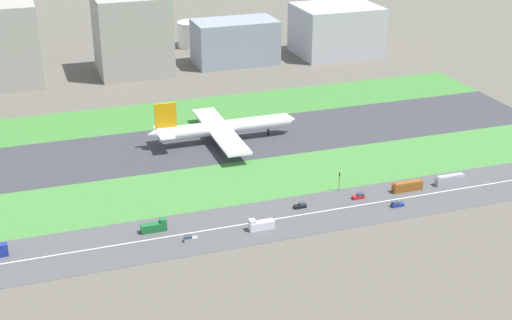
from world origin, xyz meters
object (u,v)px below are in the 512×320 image
bus_0 (450,180)px  traffic_light (339,180)px  car_2 (397,204)px  office_tower (235,42)px  airliner (221,128)px  hangar_building (132,35)px  fuel_tank_west (150,39)px  car_0 (190,239)px  truck_2 (261,225)px  car_3 (359,196)px  bus_1 (407,186)px  fuel_tank_centre (192,34)px  car_1 (301,206)px  truck_0 (155,227)px  cargo_warehouse (336,30)px

bus_0 → traffic_light: bearing=169.1°
car_2 → office_tower: size_ratio=0.09×
airliner → hangar_building: hangar_building is taller
hangar_building → fuel_tank_west: 50.64m
airliner → car_0: bearing=-113.1°
truck_2 → car_3: (40.50, 10.00, -0.75)m
bus_1 → hangar_building: hangar_building is taller
car_0 → fuel_tank_centre: 245.00m
fuel_tank_west → bus_0: bearing=-73.7°
car_1 → fuel_tank_centre: bearing=85.0°
hangar_building → truck_0: bearing=-98.3°
bus_1 → car_0: (-83.84, -10.00, -0.90)m
bus_1 → car_3: bearing=180.0°
car_0 → fuel_tank_west: 239.69m
truck_0 → car_0: bearing=-47.1°
truck_2 → bus_0: bearing=-172.7°
office_tower → car_2: bearing=-90.5°
bus_1 → car_1: bus_1 is taller
car_3 → car_2: 13.90m
bus_0 → car_1: size_ratio=2.64×
bus_0 → office_tower: (-26.09, 182.00, 10.63)m
office_tower → car_3: bearing=-93.5°
car_1 → car_0: 43.14m
car_3 → car_1: size_ratio=1.00×
bus_1 → car_1: (-41.88, 0.00, -0.90)m
fuel_tank_west → car_2: bearing=-80.7°
airliner → truck_2: 78.71m
bus_0 → hangar_building: 201.58m
bus_0 → car_2: size_ratio=2.64×
car_0 → hangar_building: 193.84m
car_3 → cargo_warehouse: 197.12m
bus_0 → hangar_building: size_ratio=0.27×
fuel_tank_centre → truck_0: bearing=-107.4°
car_3 → bus_1: 19.52m
bus_0 → bus_1: bearing=180.0°
car_0 → cargo_warehouse: cargo_warehouse is taller
car_3 → traffic_light: (-4.08, 7.99, 3.37)m
truck_0 → bus_1: size_ratio=0.72×
office_tower → bus_0: bearing=-81.8°
bus_0 → cargo_warehouse: bearing=78.5°
bus_0 → traffic_light: (-41.38, 7.99, 2.47)m
cargo_warehouse → car_3: bearing=-112.3°
traffic_light → fuel_tank_centre: fuel_tank_centre is taller
car_3 → cargo_warehouse: bearing=67.7°
cargo_warehouse → fuel_tank_west: size_ratio=2.90×
car_1 → airliner: bearing=97.2°
bus_0 → car_1: bus_0 is taller
car_2 → office_tower: 192.35m
truck_0 → fuel_tank_west: bearing=78.9°
truck_0 → fuel_tank_west: (44.59, 227.00, 5.07)m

